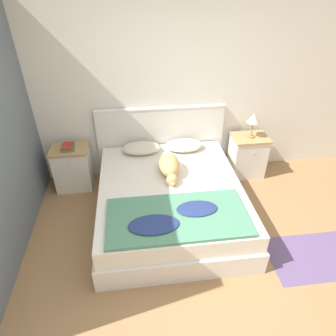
# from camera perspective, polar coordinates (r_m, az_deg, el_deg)

# --- Properties ---
(ground_plane) EXTENTS (16.00, 16.00, 0.00)m
(ground_plane) POSITION_cam_1_polar(r_m,az_deg,el_deg) (3.25, 5.29, -21.35)
(ground_plane) COLOR #997047
(wall_back) EXTENTS (9.00, 0.06, 2.55)m
(wall_back) POSITION_cam_1_polar(r_m,az_deg,el_deg) (4.18, 0.17, 14.63)
(wall_back) COLOR silver
(wall_back) RESTS_ON ground_plane
(bed) EXTENTS (1.74, 1.99, 0.51)m
(bed) POSITION_cam_1_polar(r_m,az_deg,el_deg) (3.74, 0.39, -6.25)
(bed) COLOR silver
(bed) RESTS_ON ground_plane
(headboard) EXTENTS (1.82, 0.06, 1.07)m
(headboard) POSITION_cam_1_polar(r_m,az_deg,el_deg) (4.40, -1.34, 5.41)
(headboard) COLOR silver
(headboard) RESTS_ON ground_plane
(nightstand_left) EXTENTS (0.51, 0.40, 0.64)m
(nightstand_left) POSITION_cam_1_polar(r_m,az_deg,el_deg) (4.41, -17.65, 0.09)
(nightstand_left) COLOR silver
(nightstand_left) RESTS_ON ground_plane
(nightstand_right) EXTENTS (0.51, 0.40, 0.64)m
(nightstand_right) POSITION_cam_1_polar(r_m,az_deg,el_deg) (4.63, 14.87, 2.31)
(nightstand_right) COLOR silver
(nightstand_right) RESTS_ON ground_plane
(pillow_left) EXTENTS (0.53, 0.33, 0.14)m
(pillow_left) POSITION_cam_1_polar(r_m,az_deg,el_deg) (4.17, -5.10, 3.82)
(pillow_left) COLOR beige
(pillow_left) RESTS_ON bed
(pillow_right) EXTENTS (0.53, 0.33, 0.14)m
(pillow_right) POSITION_cam_1_polar(r_m,az_deg,el_deg) (4.23, 3.04, 4.35)
(pillow_right) COLOR beige
(pillow_right) RESTS_ON bed
(quilt) EXTENTS (1.46, 0.72, 0.06)m
(quilt) POSITION_cam_1_polar(r_m,az_deg,el_deg) (3.12, 1.64, -9.33)
(quilt) COLOR #4C8466
(quilt) RESTS_ON bed
(dog) EXTENTS (0.26, 0.63, 0.23)m
(dog) POSITION_cam_1_polar(r_m,az_deg,el_deg) (3.70, 0.32, 0.34)
(dog) COLOR tan
(dog) RESTS_ON bed
(book_stack) EXTENTS (0.19, 0.23, 0.05)m
(book_stack) POSITION_cam_1_polar(r_m,az_deg,el_deg) (4.23, -18.53, 3.85)
(book_stack) COLOR #337547
(book_stack) RESTS_ON nightstand_left
(table_lamp) EXTENTS (0.18, 0.18, 0.36)m
(table_lamp) POSITION_cam_1_polar(r_m,az_deg,el_deg) (4.35, 16.02, 8.96)
(table_lamp) COLOR #9E7A4C
(table_lamp) RESTS_ON nightstand_right
(rug) EXTENTS (1.14, 0.65, 0.00)m
(rug) POSITION_cam_1_polar(r_m,az_deg,el_deg) (3.85, 26.91, -14.70)
(rug) COLOR #604C75
(rug) RESTS_ON ground_plane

